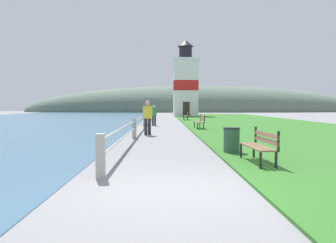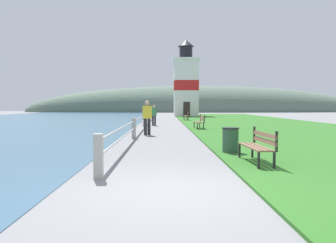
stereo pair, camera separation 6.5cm
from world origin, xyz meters
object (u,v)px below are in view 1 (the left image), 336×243
at_px(park_bench_near, 260,144).
at_px(person_by_railing, 148,117).
at_px(trash_bin, 232,141).
at_px(park_bench_far, 187,115).
at_px(person_strolling, 154,115).
at_px(lighthouse, 185,84).
at_px(park_bench_midway, 200,121).

height_order(park_bench_near, person_by_railing, person_by_railing).
height_order(park_bench_near, trash_bin, park_bench_near).
height_order(park_bench_far, person_strolling, person_strolling).
bearing_deg(lighthouse, park_bench_far, -93.48).
bearing_deg(park_bench_far, park_bench_near, 92.58).
bearing_deg(person_strolling, park_bench_far, -33.17).
distance_m(park_bench_near, person_strolling, 16.59).
relative_size(person_strolling, trash_bin, 1.84).
height_order(park_bench_near, lighthouse, lighthouse).
relative_size(park_bench_far, lighthouse, 0.17).
xyz_separation_m(park_bench_near, park_bench_midway, (-0.13, 12.45, 0.00)).
height_order(lighthouse, person_strolling, lighthouse).
xyz_separation_m(park_bench_near, park_bench_far, (-0.12, 24.48, 0.00)).
height_order(lighthouse, trash_bin, lighthouse).
bearing_deg(trash_bin, park_bench_near, -79.49).
bearing_deg(trash_bin, person_by_railing, 114.23).
distance_m(park_bench_far, person_strolling, 8.76).
relative_size(park_bench_near, park_bench_far, 0.96).
xyz_separation_m(park_bench_midway, park_bench_far, (0.01, 12.03, -0.00)).
bearing_deg(park_bench_near, person_strolling, -81.15).
height_order(park_bench_near, person_strolling, person_strolling).
bearing_deg(park_bench_far, lighthouse, -91.17).
height_order(park_bench_far, person_by_railing, person_by_railing).
distance_m(lighthouse, person_strolling, 21.82).
relative_size(park_bench_midway, trash_bin, 2.14).
bearing_deg(lighthouse, park_bench_near, -91.03).
relative_size(park_bench_near, trash_bin, 2.04).
distance_m(person_strolling, trash_bin, 14.68).
xyz_separation_m(lighthouse, person_by_railing, (-3.97, -28.99, -3.58)).
xyz_separation_m(park_bench_far, person_strolling, (-3.06, -8.20, 0.30)).
distance_m(park_bench_far, lighthouse, 13.58).
relative_size(person_strolling, person_by_railing, 0.87).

